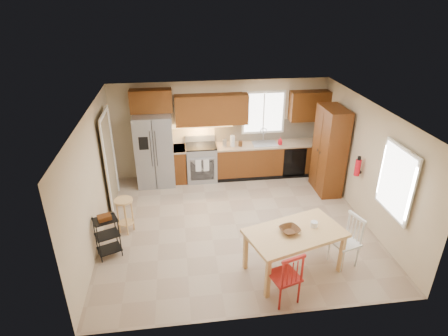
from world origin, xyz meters
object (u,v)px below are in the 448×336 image
Objects in this scene: dining_table at (293,251)px; utility_cart at (108,237)px; range_stove at (201,163)px; pantry at (329,151)px; chair_white at (345,241)px; chair_red at (284,275)px; bar_stool at (125,216)px; table_jar at (314,225)px; fire_extinguisher at (358,168)px; refrigerator at (155,150)px; soap_bottle at (280,141)px; table_bowl at (290,232)px.

dining_table is 1.98× the size of utility_cart.
pantry is at bearing -18.29° from range_stove.
utility_cart is at bearing -159.04° from pantry.
utility_cart is (-4.93, -1.89, -0.63)m from pantry.
chair_white is (0.95, 0.05, 0.08)m from dining_table.
chair_red is 3.28m from utility_cart.
bar_stool is (-2.68, 2.22, -0.10)m from chair_red.
pantry reaches higher than chair_red.
bar_stool is at bearing 156.66° from table_jar.
fire_extinguisher reaches higher than table_jar.
chair_white is at bearing -46.45° from refrigerator.
fire_extinguisher reaches higher than dining_table.
chair_red is 1.09m from table_jar.
pantry is 2.77× the size of bar_stool.
chair_white reaches higher than utility_cart.
table_jar is (-0.35, -3.52, -0.15)m from soap_bottle.
dining_table is (-1.66, -2.72, -0.65)m from pantry.
range_stove is at bearing 85.60° from chair_red.
dining_table reaches higher than bar_stool.
range_stove is 4.00m from table_jar.
table_jar is at bearing -5.51° from bar_stool.
chair_white is 1.27× the size of bar_stool.
dining_table is at bearing 76.05° from chair_white.
table_jar reaches higher than bar_stool.
bar_stool is 0.91× the size of utility_cart.
fire_extinguisher is at bearing 19.11° from bar_stool.
fire_extinguisher reaches higher than soap_bottle.
pantry is 4.88m from bar_stool.
chair_red is at bearing -77.43° from range_stove.
refrigerator is 4.98m from chair_white.
refrigerator reaches higher than chair_white.
chair_red is at bearing -63.73° from refrigerator.
soap_bottle reaches higher than table_jar.
utility_cart is at bearing 168.59° from table_jar.
chair_red is at bearing -120.76° from pantry.
chair_white reaches higher than table_bowl.
table_bowl is (-1.76, -2.72, -0.24)m from pantry.
table_bowl is at bearing 75.75° from chair_white.
table_jar is at bearing -133.64° from fire_extinguisher.
chair_white is 6.54× the size of table_jar.
refrigerator reaches higher than fire_extinguisher.
pantry is at bearing 63.64° from table_jar.
chair_red is 1.48m from chair_white.
range_stove reaches higher than utility_cart.
refrigerator is at bearing 99.30° from chair_red.
soap_bottle is 2.27m from fire_extinguisher.
table_jar is 0.19× the size of bar_stool.
refrigerator is 5.47× the size of table_bowl.
utility_cart is at bearing 62.50° from chair_white.
utility_cart is (-3.17, 0.84, -0.40)m from table_bowl.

